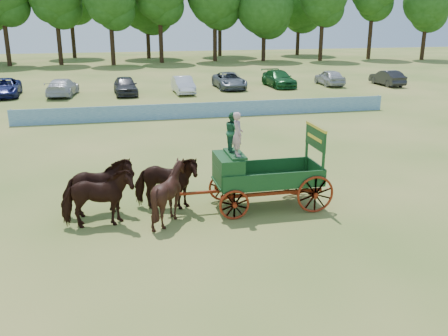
# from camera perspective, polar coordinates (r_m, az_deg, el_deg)

# --- Properties ---
(ground) EXTENTS (160.00, 160.00, 0.00)m
(ground) POSITION_cam_1_polar(r_m,az_deg,el_deg) (18.45, 12.19, -5.19)
(ground) COLOR tan
(ground) RESTS_ON ground
(horse_lead_left) EXTENTS (2.46, 1.18, 2.05)m
(horse_lead_left) POSITION_cam_1_polar(r_m,az_deg,el_deg) (17.17, -14.24, -3.41)
(horse_lead_left) COLOR black
(horse_lead_left) RESTS_ON ground
(horse_lead_right) EXTENTS (2.62, 1.65, 2.05)m
(horse_lead_right) POSITION_cam_1_polar(r_m,az_deg,el_deg) (18.21, -14.18, -2.20)
(horse_lead_right) COLOR black
(horse_lead_right) RESTS_ON ground
(horse_wheel_left) EXTENTS (2.22, 2.08, 2.05)m
(horse_wheel_left) POSITION_cam_1_polar(r_m,az_deg,el_deg) (17.24, -6.25, -2.87)
(horse_wheel_left) COLOR black
(horse_wheel_left) RESTS_ON ground
(horse_wheel_right) EXTENTS (2.62, 1.68, 2.05)m
(horse_wheel_right) POSITION_cam_1_polar(r_m,az_deg,el_deg) (18.27, -6.65, -1.70)
(horse_wheel_right) COLOR black
(horse_wheel_right) RESTS_ON ground
(farm_dray) EXTENTS (5.99, 2.00, 3.70)m
(farm_dray) POSITION_cam_1_polar(r_m,az_deg,el_deg) (18.12, 2.88, 0.07)
(farm_dray) COLOR maroon
(farm_dray) RESTS_ON ground
(sponsor_banner) EXTENTS (26.00, 0.08, 1.05)m
(sponsor_banner) POSITION_cam_1_polar(r_m,az_deg,el_deg) (34.61, -1.72, 6.65)
(sponsor_banner) COLOR #1B5C96
(sponsor_banner) RESTS_ON ground
(parked_cars) EXTENTS (47.28, 7.45, 1.62)m
(parked_cars) POSITION_cam_1_polar(r_m,az_deg,el_deg) (46.20, -9.18, 9.46)
(parked_cars) COLOR silver
(parked_cars) RESTS_ON ground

